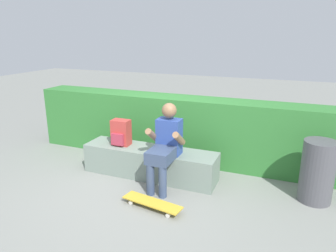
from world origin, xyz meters
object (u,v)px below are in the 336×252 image
object	(u,v)px
person_skater	(165,144)
trash_bin	(317,172)
bench_main	(150,162)
backpack_on_bench	(121,133)
skateboard_near_person	(152,203)

from	to	relation	value
person_skater	trash_bin	world-z (taller)	person_skater
bench_main	backpack_on_bench	distance (m)	0.64
backpack_on_bench	skateboard_near_person	bearing A→B (deg)	-42.47
trash_bin	backpack_on_bench	bearing A→B (deg)	-177.02
skateboard_near_person	backpack_on_bench	distance (m)	1.36
skateboard_near_person	backpack_on_bench	xyz separation A→B (m)	(-0.91, 0.84, 0.56)
bench_main	backpack_on_bench	xyz separation A→B (m)	(-0.49, -0.01, 0.42)
trash_bin	person_skater	bearing A→B (deg)	-169.79
bench_main	person_skater	xyz separation A→B (m)	(0.35, -0.22, 0.42)
skateboard_near_person	bench_main	bearing A→B (deg)	116.73
person_skater	trash_bin	bearing A→B (deg)	10.21
skateboard_near_person	backpack_on_bench	world-z (taller)	backpack_on_bench
person_skater	trash_bin	size ratio (longest dim) A/B	1.45
person_skater	skateboard_near_person	world-z (taller)	person_skater
bench_main	trash_bin	distance (m)	2.34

